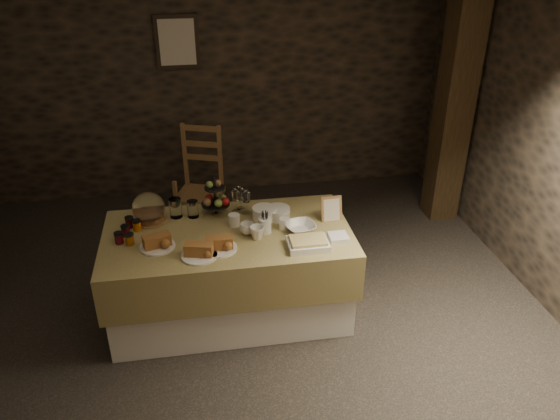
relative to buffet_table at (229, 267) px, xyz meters
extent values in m
cube|color=black|center=(-0.15, -0.17, -0.43)|extent=(5.50, 5.00, 0.01)
cube|color=black|center=(-0.15, 2.33, 0.87)|extent=(5.50, 0.02, 2.60)
cube|color=silver|center=(0.00, 0.00, -0.08)|extent=(1.84, 0.95, 0.72)
cube|color=olive|center=(0.00, 0.00, 0.13)|extent=(1.91, 1.01, 0.39)
cube|color=brown|center=(-0.19, 1.69, -0.19)|extent=(0.58, 0.57, 0.05)
cube|color=brown|center=(-0.19, 1.88, 0.33)|extent=(0.42, 0.18, 0.44)
cube|color=black|center=(2.40, 1.32, 0.87)|extent=(0.30, 0.30, 2.60)
cube|color=black|center=(-0.30, 2.30, 1.32)|extent=(0.45, 0.03, 0.55)
cube|color=beige|center=(-0.30, 2.28, 1.32)|extent=(0.37, 0.01, 0.47)
cylinder|color=white|center=(0.31, 0.17, 0.37)|extent=(0.19, 0.19, 0.10)
cylinder|color=white|center=(0.42, 0.17, 0.36)|extent=(0.20, 0.20, 0.08)
cylinder|color=white|center=(0.29, -0.04, 0.38)|extent=(0.10, 0.10, 0.12)
imported|color=white|center=(0.15, -0.04, 0.37)|extent=(0.14, 0.14, 0.09)
imported|color=white|center=(0.22, -0.13, 0.37)|extent=(0.12, 0.12, 0.10)
cylinder|color=white|center=(0.06, 0.10, 0.37)|extent=(0.09, 0.09, 0.09)
cylinder|color=white|center=(0.45, -0.01, 0.37)|extent=(0.08, 0.08, 0.09)
imported|color=white|center=(0.56, -0.06, 0.35)|extent=(0.27, 0.27, 0.06)
cylinder|color=brown|center=(-0.60, 0.28, 0.33)|extent=(0.26, 0.26, 0.01)
cylinder|color=brown|center=(-0.60, 0.28, 0.37)|extent=(0.22, 0.22, 0.07)
sphere|color=white|center=(-0.60, 0.28, 0.44)|extent=(0.26, 0.26, 0.26)
cylinder|color=black|center=(-0.07, 0.32, 0.49)|extent=(0.02, 0.02, 0.33)
cylinder|color=black|center=(-0.07, 0.32, 0.41)|extent=(0.23, 0.23, 0.01)
cylinder|color=black|center=(-0.07, 0.32, 0.55)|extent=(0.16, 0.16, 0.01)
sphere|color=olive|center=(-0.01, 0.35, 0.44)|extent=(0.07, 0.07, 0.07)
sphere|color=maroon|center=(-0.12, 0.36, 0.44)|extent=(0.07, 0.07, 0.07)
sphere|color=olive|center=(-0.05, 0.27, 0.44)|extent=(0.07, 0.07, 0.07)
sphere|color=brown|center=(-0.13, 0.30, 0.44)|extent=(0.07, 0.07, 0.07)
sphere|color=maroon|center=(0.01, 0.29, 0.44)|extent=(0.07, 0.07, 0.07)
cylinder|color=white|center=(-0.52, -0.13, 0.33)|extent=(0.26, 0.26, 0.01)
cube|color=brown|center=(-0.52, -0.13, 0.38)|extent=(0.22, 0.15, 0.09)
cylinder|color=white|center=(-0.23, -0.30, 0.33)|extent=(0.26, 0.26, 0.01)
cube|color=brown|center=(-0.23, -0.30, 0.38)|extent=(0.22, 0.13, 0.09)
cylinder|color=white|center=(-0.08, -0.23, 0.33)|extent=(0.26, 0.26, 0.01)
cube|color=brown|center=(-0.08, -0.23, 0.38)|extent=(0.20, 0.09, 0.09)
cylinder|color=#500A15|center=(-0.77, 0.08, 0.36)|extent=(0.06, 0.06, 0.07)
cylinder|color=#B25B0A|center=(-0.73, -0.05, 0.36)|extent=(0.06, 0.06, 0.07)
cylinder|color=#500A15|center=(-0.81, -0.02, 0.36)|extent=(0.06, 0.06, 0.07)
cylinder|color=#B25B0A|center=(-0.69, 0.15, 0.36)|extent=(0.06, 0.06, 0.07)
cylinder|color=#500A15|center=(-0.75, 0.21, 0.36)|extent=(0.06, 0.06, 0.07)
cube|color=white|center=(0.57, -0.31, 0.35)|extent=(0.30, 0.22, 0.05)
cube|color=#DBC274|center=(0.57, -0.31, 0.38)|extent=(0.26, 0.18, 0.02)
cube|color=white|center=(0.81, -0.25, 0.34)|extent=(0.14, 0.14, 0.04)
cube|color=brown|center=(0.84, 0.07, 0.41)|extent=(0.17, 0.08, 0.22)
cylinder|color=white|center=(-0.39, 0.32, 0.40)|extent=(0.10, 0.10, 0.16)
cylinder|color=white|center=(-0.25, 0.30, 0.39)|extent=(0.09, 0.09, 0.14)
camera|label=1|loc=(-0.19, -3.64, 2.47)|focal=35.00mm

